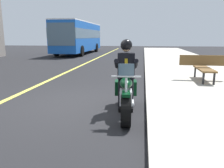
{
  "coord_description": "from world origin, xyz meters",
  "views": [
    {
      "loc": [
        5.79,
        1.88,
        1.79
      ],
      "look_at": [
        0.78,
        1.21,
        0.75
      ],
      "focal_mm": 36.78,
      "sensor_mm": 36.0,
      "label": 1
    }
  ],
  "objects_px": {
    "rider_main": "(126,69)",
    "bus_near": "(79,36)",
    "motorcycle_main": "(126,95)",
    "bench_sidewalk": "(204,66)"
  },
  "relations": [
    {
      "from": "rider_main",
      "to": "bus_near",
      "type": "distance_m",
      "value": 19.99
    },
    {
      "from": "rider_main",
      "to": "bus_near",
      "type": "relative_size",
      "value": 0.16
    },
    {
      "from": "motorcycle_main",
      "to": "bus_near",
      "type": "bearing_deg",
      "value": -161.24
    },
    {
      "from": "bus_near",
      "to": "bench_sidewalk",
      "type": "xyz_separation_m",
      "value": [
        15.22,
        9.18,
        -1.16
      ]
    },
    {
      "from": "motorcycle_main",
      "to": "rider_main",
      "type": "xyz_separation_m",
      "value": [
        -0.19,
        -0.02,
        0.58
      ]
    },
    {
      "from": "bus_near",
      "to": "rider_main",
      "type": "bearing_deg",
      "value": 18.89
    },
    {
      "from": "motorcycle_main",
      "to": "rider_main",
      "type": "height_order",
      "value": "rider_main"
    },
    {
      "from": "rider_main",
      "to": "bench_sidewalk",
      "type": "bearing_deg",
      "value": 143.53
    },
    {
      "from": "motorcycle_main",
      "to": "bench_sidewalk",
      "type": "distance_m",
      "value": 4.72
    },
    {
      "from": "rider_main",
      "to": "bench_sidewalk",
      "type": "relative_size",
      "value": 0.96
    }
  ]
}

